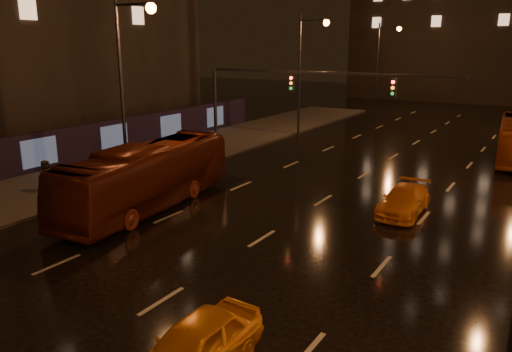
# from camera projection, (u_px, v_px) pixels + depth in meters

# --- Properties ---
(ground) EXTENTS (140.00, 140.00, 0.00)m
(ground) POSITION_uv_depth(u_px,v_px,m) (352.00, 182.00, 28.53)
(ground) COLOR black
(ground) RESTS_ON ground
(sidewalk_left) EXTENTS (7.00, 70.00, 0.15)m
(sidewalk_left) POSITION_uv_depth(u_px,v_px,m) (119.00, 169.00, 31.27)
(sidewalk_left) COLOR #38332D
(sidewalk_left) RESTS_ON ground
(hoarding_left) EXTENTS (0.30, 46.00, 2.50)m
(hoarding_left) POSITION_uv_depth(u_px,v_px,m) (38.00, 153.00, 30.39)
(hoarding_left) COLOR black
(hoarding_left) RESTS_ON ground
(traffic_signal) EXTENTS (15.31, 0.32, 6.20)m
(traffic_signal) POSITION_uv_depth(u_px,v_px,m) (276.00, 94.00, 29.89)
(traffic_signal) COLOR black
(traffic_signal) RESTS_ON ground
(streetlight_right) EXTENTS (2.64, 0.50, 10.00)m
(streetlight_right) POSITION_uv_depth(u_px,v_px,m) (494.00, 129.00, 7.55)
(streetlight_right) COLOR black
(streetlight_right) RESTS_ON ground
(bus_red) EXTENTS (3.96, 11.31, 3.09)m
(bus_red) POSITION_uv_depth(u_px,v_px,m) (148.00, 176.00, 23.85)
(bus_red) COLOR #53190B
(bus_red) RESTS_ON ground
(taxi_near) EXTENTS (1.78, 4.10, 1.38)m
(taxi_near) POSITION_uv_depth(u_px,v_px,m) (195.00, 347.00, 11.90)
(taxi_near) COLOR orange
(taxi_near) RESTS_ON ground
(taxi_far) EXTENTS (1.88, 4.37, 1.25)m
(taxi_far) POSITION_uv_depth(u_px,v_px,m) (404.00, 200.00, 23.20)
(taxi_far) COLOR orange
(taxi_far) RESTS_ON ground
(pedestrian_c) EXTENTS (0.64, 0.88, 1.68)m
(pedestrian_c) POSITION_uv_depth(u_px,v_px,m) (46.00, 176.00, 26.09)
(pedestrian_c) COLOR black
(pedestrian_c) RESTS_ON sidewalk_left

